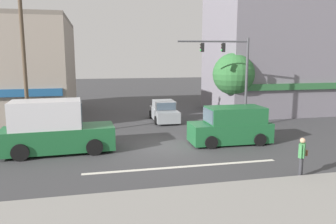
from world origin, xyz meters
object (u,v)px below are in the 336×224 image
object	(u,v)px
sedan_approaching_near	(164,112)
pedestrian_foreground_with_bag	(302,155)
utility_pole_near_left	(24,64)
box_truck_crossing_leftbound	(54,129)
traffic_light_mast	(233,68)
van_waiting_far	(231,126)
street_tree	(234,74)

from	to	relation	value
sedan_approaching_near	pedestrian_foreground_with_bag	world-z (taller)	pedestrian_foreground_with_bag
utility_pole_near_left	box_truck_crossing_leftbound	size ratio (longest dim) A/B	1.53
traffic_light_mast	box_truck_crossing_leftbound	bearing A→B (deg)	-162.03
van_waiting_far	sedan_approaching_near	size ratio (longest dim) A/B	1.12
van_waiting_far	pedestrian_foreground_with_bag	size ratio (longest dim) A/B	2.77
box_truck_crossing_leftbound	traffic_light_mast	bearing A→B (deg)	17.97
street_tree	van_waiting_far	bearing A→B (deg)	-114.11
street_tree	box_truck_crossing_leftbound	size ratio (longest dim) A/B	0.92
street_tree	box_truck_crossing_leftbound	world-z (taller)	street_tree
box_truck_crossing_leftbound	sedan_approaching_near	size ratio (longest dim) A/B	1.38
traffic_light_mast	pedestrian_foreground_with_bag	xyz separation A→B (m)	(-1.07, -9.58, -3.22)
street_tree	pedestrian_foreground_with_bag	bearing A→B (deg)	-100.84
street_tree	utility_pole_near_left	xyz separation A→B (m)	(-14.48, -3.52, 0.92)
traffic_light_mast	box_truck_crossing_leftbound	distance (m)	12.32
utility_pole_near_left	pedestrian_foreground_with_bag	bearing A→B (deg)	-36.31
traffic_light_mast	box_truck_crossing_leftbound	world-z (taller)	traffic_light_mast
utility_pole_near_left	van_waiting_far	size ratio (longest dim) A/B	1.89
sedan_approaching_near	pedestrian_foreground_with_bag	bearing A→B (deg)	-77.08
street_tree	pedestrian_foreground_with_bag	world-z (taller)	street_tree
van_waiting_far	traffic_light_mast	bearing A→B (deg)	66.39
box_truck_crossing_leftbound	van_waiting_far	world-z (taller)	box_truck_crossing_leftbound
utility_pole_near_left	box_truck_crossing_leftbound	bearing A→B (deg)	-59.29
box_truck_crossing_leftbound	pedestrian_foreground_with_bag	world-z (taller)	box_truck_crossing_leftbound
box_truck_crossing_leftbound	sedan_approaching_near	xyz separation A→B (m)	(7.31, 7.23, -0.54)
sedan_approaching_near	street_tree	bearing A→B (deg)	-7.44
street_tree	box_truck_crossing_leftbound	bearing A→B (deg)	-152.79
traffic_light_mast	sedan_approaching_near	distance (m)	6.42
utility_pole_near_left	sedan_approaching_near	world-z (taller)	utility_pole_near_left
van_waiting_far	pedestrian_foreground_with_bag	bearing A→B (deg)	-83.67
box_truck_crossing_leftbound	sedan_approaching_near	bearing A→B (deg)	44.70
box_truck_crossing_leftbound	pedestrian_foreground_with_bag	distance (m)	11.88
box_truck_crossing_leftbound	utility_pole_near_left	bearing A→B (deg)	120.71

